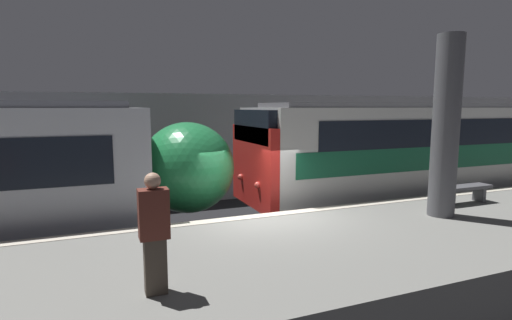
{
  "coord_description": "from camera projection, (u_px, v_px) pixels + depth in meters",
  "views": [
    {
      "loc": [
        -3.49,
        -8.17,
        3.57
      ],
      "look_at": [
        0.16,
        0.86,
        2.27
      ],
      "focal_mm": 28.0,
      "sensor_mm": 36.0,
      "label": 1
    }
  ],
  "objects": [
    {
      "name": "platform",
      "position": [
        310.0,
        274.0,
        7.21
      ],
      "size": [
        40.0,
        4.32,
        1.15
      ],
      "color": "slate",
      "rests_on": "ground"
    },
    {
      "name": "ground_plane",
      "position": [
        263.0,
        261.0,
        9.27
      ],
      "size": [
        120.0,
        120.0,
        0.0
      ],
      "primitive_type": "plane",
      "color": "black"
    },
    {
      "name": "person_walking",
      "position": [
        154.0,
        231.0,
        5.13
      ],
      "size": [
        0.38,
        0.24,
        1.6
      ],
      "color": "#473D33",
      "rests_on": "platform"
    },
    {
      "name": "station_rear_barrier",
      "position": [
        197.0,
        149.0,
        14.86
      ],
      "size": [
        50.0,
        0.15,
        4.05
      ],
      "color": "#939399",
      "rests_on": "ground"
    },
    {
      "name": "support_pillar_near",
      "position": [
        446.0,
        127.0,
        8.74
      ],
      "size": [
        0.57,
        0.57,
        3.97
      ],
      "color": "#56565B",
      "rests_on": "platform"
    },
    {
      "name": "platform_bench",
      "position": [
        465.0,
        190.0,
        10.08
      ],
      "size": [
        1.5,
        0.4,
        0.45
      ],
      "color": "#4C4C51",
      "rests_on": "platform"
    }
  ]
}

